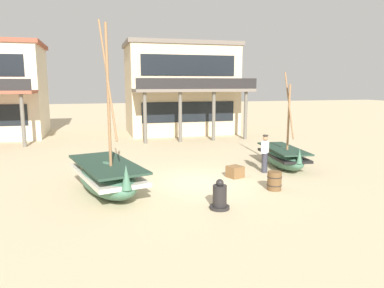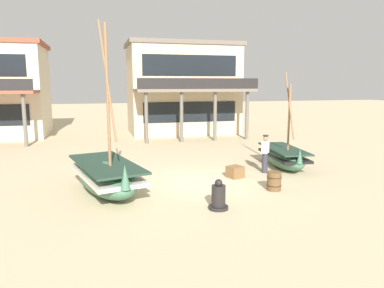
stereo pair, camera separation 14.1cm
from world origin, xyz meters
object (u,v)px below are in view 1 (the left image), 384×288
Objects in this scene: fishing_boat_near_left at (107,176)px; fisherman_by_hull at (265,154)px; fishing_boat_centre_large at (283,156)px; capstan_winch at (220,197)px; cargo_crate at (235,172)px; wooden_barrel at (274,181)px; harbor_building_main at (181,89)px.

fishing_boat_near_left is 3.59× the size of fisherman_by_hull.
fishing_boat_near_left is at bearing -166.13° from fishing_boat_centre_large.
capstan_winch is 4.00m from cargo_crate.
capstan_winch is at bearing -38.03° from fishing_boat_near_left.
fishing_boat_near_left is at bearing -170.43° from cargo_crate.
fishing_boat_centre_large is at bearing 27.60° from fisherman_by_hull.
fisherman_by_hull is at bearing 48.36° from capstan_winch.
fishing_boat_centre_large is at bearing 56.24° from wooden_barrel.
harbor_building_main is at bearing 67.19° from fishing_boat_near_left.
fishing_boat_near_left is 5.36m from cargo_crate.
harbor_building_main reaches higher than cargo_crate.
harbor_building_main is at bearing 91.75° from fisherman_by_hull.
capstan_winch is at bearing -151.99° from wooden_barrel.
cargo_crate is at bearing -164.15° from fisherman_by_hull.
wooden_barrel reaches higher than cargo_crate.
capstan_winch is 1.67× the size of cargo_crate.
fisherman_by_hull reaches higher than cargo_crate.
fishing_boat_near_left is 8.38m from fishing_boat_centre_large.
fishing_boat_centre_large is 1.48m from fisherman_by_hull.
fisherman_by_hull is 2.41× the size of wooden_barrel.
harbor_building_main reaches higher than fishing_boat_centre_large.
fisherman_by_hull is 5.30m from capstan_winch.
capstan_winch is 1.38× the size of wooden_barrel.
wooden_barrel is (2.65, 1.41, -0.03)m from capstan_winch.
fishing_boat_centre_large is 2.62× the size of fisherman_by_hull.
harbor_building_main is at bearing 85.43° from cargo_crate.
capstan_winch is (3.34, -2.61, -0.25)m from fishing_boat_near_left.
fishing_boat_centre_large reaches higher than cargo_crate.
fishing_boat_centre_large is 7.62× the size of cargo_crate.
fishing_boat_centre_large is at bearing 21.37° from cargo_crate.
fisherman_by_hull is at bearing -88.25° from harbor_building_main.
fishing_boat_near_left is 10.44× the size of cargo_crate.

